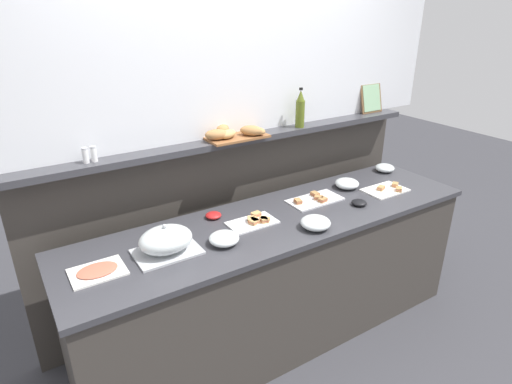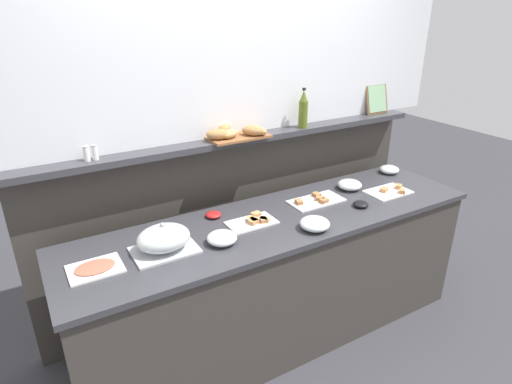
{
  "view_description": "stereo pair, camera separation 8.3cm",
  "coord_description": "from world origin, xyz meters",
  "views": [
    {
      "loc": [
        -1.39,
        -1.92,
        2.1
      ],
      "look_at": [
        -0.11,
        0.1,
        1.06
      ],
      "focal_mm": 30.19,
      "sensor_mm": 36.0,
      "label": 1
    },
    {
      "loc": [
        -1.32,
        -1.97,
        2.1
      ],
      "look_at": [
        -0.11,
        0.1,
        1.06
      ],
      "focal_mm": 30.19,
      "sensor_mm": 36.0,
      "label": 2
    }
  ],
  "objects": [
    {
      "name": "glass_bowl_extra",
      "position": [
        0.68,
        0.13,
        0.93
      ],
      "size": [
        0.17,
        0.17,
        0.07
      ],
      "color": "silver",
      "rests_on": "buffet_counter"
    },
    {
      "name": "buffet_counter",
      "position": [
        0.0,
        0.0,
        0.45
      ],
      "size": [
        2.67,
        0.7,
        0.9
      ],
      "color": "#3D3833",
      "rests_on": "ground_plane"
    },
    {
      "name": "pepper_shaker",
      "position": [
        -0.94,
        0.45,
        1.36
      ],
      "size": [
        0.03,
        0.03,
        0.09
      ],
      "color": "white",
      "rests_on": "back_ledge_unit"
    },
    {
      "name": "sandwich_platter_rear",
      "position": [
        0.34,
        0.08,
        0.91
      ],
      "size": [
        0.37,
        0.19,
        0.04
      ],
      "color": "silver",
      "rests_on": "buffet_counter"
    },
    {
      "name": "ground_plane",
      "position": [
        0.0,
        0.6,
        0.0
      ],
      "size": [
        12.0,
        12.0,
        0.0
      ],
      "primitive_type": "plane",
      "color": "#38383D"
    },
    {
      "name": "olive_oil_bottle",
      "position": [
        0.46,
        0.43,
        1.44
      ],
      "size": [
        0.06,
        0.06,
        0.28
      ],
      "color": "#56661E",
      "rests_on": "back_ledge_unit"
    },
    {
      "name": "cold_cuts_platter",
      "position": [
        -1.1,
        -0.01,
        0.91
      ],
      "size": [
        0.26,
        0.2,
        0.02
      ],
      "color": "white",
      "rests_on": "buffet_counter"
    },
    {
      "name": "glass_bowl_large",
      "position": [
        0.1,
        -0.22,
        0.93
      ],
      "size": [
        0.18,
        0.18,
        0.07
      ],
      "color": "silver",
      "rests_on": "buffet_counter"
    },
    {
      "name": "upper_wall_panel",
      "position": [
        0.0,
        0.55,
        1.96
      ],
      "size": [
        3.49,
        0.08,
        1.29
      ],
      "primitive_type": "cube",
      "color": "white",
      "rests_on": "back_ledge_unit"
    },
    {
      "name": "sandwich_platter_front",
      "position": [
        0.88,
        -0.06,
        0.91
      ],
      "size": [
        0.3,
        0.2,
        0.04
      ],
      "color": "white",
      "rests_on": "buffet_counter"
    },
    {
      "name": "salt_shaker",
      "position": [
        -0.99,
        0.45,
        1.36
      ],
      "size": [
        0.03,
        0.03,
        0.09
      ],
      "color": "white",
      "rests_on": "back_ledge_unit"
    },
    {
      "name": "condiment_bowl_cream",
      "position": [
        0.55,
        -0.13,
        0.92
      ],
      "size": [
        0.1,
        0.1,
        0.04
      ],
      "primitive_type": "ellipsoid",
      "color": "black",
      "rests_on": "buffet_counter"
    },
    {
      "name": "bread_basket",
      "position": [
        -0.06,
        0.44,
        1.35
      ],
      "size": [
        0.43,
        0.33,
        0.08
      ],
      "color": "brown",
      "rests_on": "back_ledge_unit"
    },
    {
      "name": "framed_picture",
      "position": [
        1.23,
        0.49,
        1.43
      ],
      "size": [
        0.21,
        0.07,
        0.23
      ],
      "color": "brown",
      "rests_on": "back_ledge_unit"
    },
    {
      "name": "glass_bowl_medium",
      "position": [
        -0.44,
        -0.1,
        0.93
      ],
      "size": [
        0.17,
        0.17,
        0.07
      ],
      "color": "silver",
      "rests_on": "buffet_counter"
    },
    {
      "name": "sandwich_platter_side",
      "position": [
        -0.17,
        0.02,
        0.91
      ],
      "size": [
        0.29,
        0.17,
        0.04
      ],
      "color": "white",
      "rests_on": "buffet_counter"
    },
    {
      "name": "glass_bowl_small",
      "position": [
        1.17,
        0.22,
        0.93
      ],
      "size": [
        0.15,
        0.15,
        0.06
      ],
      "color": "silver",
      "rests_on": "buffet_counter"
    },
    {
      "name": "serving_cloche",
      "position": [
        -0.74,
        -0.02,
        0.97
      ],
      "size": [
        0.34,
        0.24,
        0.17
      ],
      "color": "#B7BABF",
      "rests_on": "buffet_counter"
    },
    {
      "name": "back_ledge_unit",
      "position": [
        0.0,
        0.53,
        0.69
      ],
      "size": [
        2.89,
        0.22,
        1.31
      ],
      "color": "#3D3833",
      "rests_on": "ground_plane"
    },
    {
      "name": "condiment_bowl_red",
      "position": [
        -0.34,
        0.22,
        0.92
      ],
      "size": [
        0.1,
        0.1,
        0.03
      ],
      "primitive_type": "ellipsoid",
      "color": "red",
      "rests_on": "buffet_counter"
    }
  ]
}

